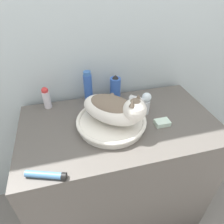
# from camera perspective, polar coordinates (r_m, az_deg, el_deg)

# --- Properties ---
(wall_back) EXTENTS (8.00, 0.05, 2.40)m
(wall_back) POSITION_cam_1_polar(r_m,az_deg,el_deg) (1.17, -2.43, 22.66)
(wall_back) COLOR silver
(wall_back) RESTS_ON ground_plane
(vanity_counter) EXTENTS (1.03, 0.57, 0.82)m
(vanity_counter) POSITION_cam_1_polar(r_m,az_deg,el_deg) (1.34, 1.82, -16.63)
(vanity_counter) COLOR #56514C
(vanity_counter) RESTS_ON ground_plane
(sink_basin) EXTENTS (0.35, 0.35, 0.05)m
(sink_basin) POSITION_cam_1_polar(r_m,az_deg,el_deg) (1.01, -0.20, -2.77)
(sink_basin) COLOR white
(sink_basin) RESTS_ON vanity_counter
(cat) EXTENTS (0.34, 0.37, 0.17)m
(cat) POSITION_cam_1_polar(r_m,az_deg,el_deg) (0.95, 0.77, 1.08)
(cat) COLOR silver
(cat) RESTS_ON sink_basin
(faucet) EXTENTS (0.13, 0.07, 0.15)m
(faucet) POSITION_cam_1_polar(r_m,az_deg,el_deg) (1.07, 9.31, 2.86)
(faucet) COLOR silver
(faucet) RESTS_ON vanity_counter
(spray_bottle_trigger) EXTENTS (0.06, 0.06, 0.15)m
(spray_bottle_trigger) POSITION_cam_1_polar(r_m,az_deg,el_deg) (1.20, 0.95, 6.97)
(spray_bottle_trigger) COLOR #335BB7
(spray_bottle_trigger) RESTS_ON vanity_counter
(shampoo_bottle_tall) EXTENTS (0.05, 0.05, 0.19)m
(shampoo_bottle_tall) POSITION_cam_1_polar(r_m,az_deg,el_deg) (1.16, -6.84, 6.96)
(shampoo_bottle_tall) COLOR #335BB7
(shampoo_bottle_tall) RESTS_ON vanity_counter
(deodorant_stick) EXTENTS (0.04, 0.04, 0.13)m
(deodorant_stick) POSITION_cam_1_polar(r_m,az_deg,el_deg) (1.18, -18.26, 3.93)
(deodorant_stick) COLOR silver
(deodorant_stick) RESTS_ON vanity_counter
(cream_tube) EXTENTS (0.16, 0.08, 0.03)m
(cream_tube) POSITION_cam_1_polar(r_m,az_deg,el_deg) (0.84, -18.21, -16.73)
(cream_tube) COLOR #4C7FB2
(cream_tube) RESTS_ON vanity_counter
(soap_bar) EXTENTS (0.07, 0.05, 0.02)m
(soap_bar) POSITION_cam_1_polar(r_m,az_deg,el_deg) (1.05, 14.15, -2.96)
(soap_bar) COLOR silver
(soap_bar) RESTS_ON vanity_counter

